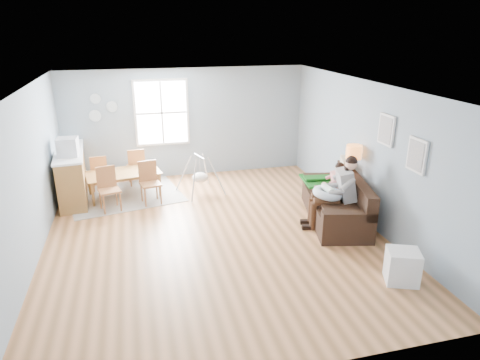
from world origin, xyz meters
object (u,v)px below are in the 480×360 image
object	(u,v)px
sofa	(338,205)
chair_ne	(136,165)
father	(337,190)
storage_cube	(402,266)
floor_lamp	(353,158)
chair_sw	(108,186)
counter	(72,175)
dining_table	(125,184)
baby_swing	(200,177)
monitor	(68,147)
chair_se	(149,179)
chair_nw	(99,171)
toddler	(333,180)

from	to	relation	value
sofa	chair_ne	world-z (taller)	chair_ne
father	storage_cube	xyz separation A→B (m)	(0.14, -1.97, -0.50)
father	floor_lamp	bearing A→B (deg)	36.95
father	floor_lamp	size ratio (longest dim) A/B	0.96
storage_cube	chair_sw	world-z (taller)	chair_sw
father	counter	distance (m)	5.71
father	dining_table	bearing A→B (deg)	146.44
sofa	baby_swing	size ratio (longest dim) A/B	2.15
counter	monitor	bearing A→B (deg)	-82.82
father	dining_table	xyz separation A→B (m)	(-3.91, 2.59, -0.48)
storage_cube	chair_se	world-z (taller)	chair_se
chair_nw	toddler	bearing A→B (deg)	-29.18
baby_swing	father	bearing A→B (deg)	-46.60
sofa	father	xyz separation A→B (m)	(-0.21, -0.28, 0.45)
counter	floor_lamp	bearing A→B (deg)	-23.30
father	monitor	xyz separation A→B (m)	(-4.96, 2.37, 0.53)
toddler	chair_se	world-z (taller)	toddler
father	baby_swing	bearing A→B (deg)	133.40
storage_cube	chair_se	bearing A→B (deg)	130.70
toddler	chair_nw	size ratio (longest dim) A/B	1.05
dining_table	chair_se	world-z (taller)	chair_se
sofa	chair_se	bearing A→B (deg)	152.94
sofa	toddler	xyz separation A→B (m)	(-0.03, 0.22, 0.44)
father	chair_sw	size ratio (longest dim) A/B	1.55
chair_nw	storage_cube	bearing A→B (deg)	-47.75
sofa	chair_se	world-z (taller)	chair_se
toddler	chair_sw	world-z (taller)	toddler
sofa	monitor	distance (m)	5.66
father	chair_nw	size ratio (longest dim) A/B	1.65
chair_sw	counter	world-z (taller)	counter
father	toddler	xyz separation A→B (m)	(0.18, 0.50, -0.00)
dining_table	chair_se	size ratio (longest dim) A/B	1.73
toddler	baby_swing	bearing A→B (deg)	142.37
chair_ne	baby_swing	xyz separation A→B (m)	(1.39, -0.91, -0.12)
toddler	baby_swing	world-z (taller)	toddler
father	monitor	bearing A→B (deg)	154.46
chair_ne	monitor	xyz separation A→B (m)	(-1.35, -0.88, 0.77)
sofa	chair_nw	size ratio (longest dim) A/B	2.75
chair_nw	father	bearing A→B (deg)	-34.71
sofa	toddler	size ratio (longest dim) A/B	2.63
sofa	counter	world-z (taller)	counter
sofa	father	bearing A→B (deg)	-126.91
floor_lamp	sofa	bearing A→B (deg)	-161.52
counter	monitor	distance (m)	0.82
chair_se	chair_nw	distance (m)	1.47
dining_table	baby_swing	world-z (taller)	baby_swing
toddler	storage_cube	size ratio (longest dim) A/B	1.54
sofa	dining_table	xyz separation A→B (m)	(-4.11, 2.31, -0.04)
chair_se	counter	xyz separation A→B (m)	(-1.64, 0.64, 0.04)
floor_lamp	monitor	world-z (taller)	floor_lamp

